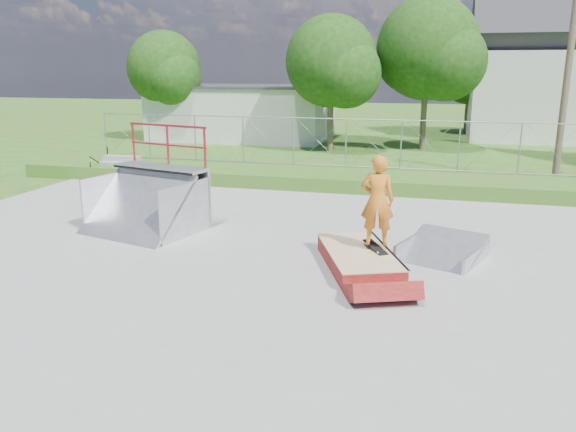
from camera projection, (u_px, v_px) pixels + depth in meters
name	position (u px, v px, depth m)	size (l,w,h in m)	color
ground	(260.00, 279.00, 11.19)	(120.00, 120.00, 0.00)	#2D5C1A
concrete_pad	(260.00, 278.00, 11.19)	(20.00, 16.00, 0.04)	gray
grass_berm	(341.00, 179.00, 20.01)	(24.00, 3.00, 0.50)	#2D5C1A
grind_box	(359.00, 259.00, 11.72)	(2.19, 2.94, 0.39)	maroon
quarter_pipe	(141.00, 181.00, 14.05)	(2.64, 2.24, 2.64)	#A3A5AB
flat_bank_ramp	(442.00, 249.00, 12.23)	(1.57, 1.67, 0.48)	#A3A5AB
skateboard	(375.00, 248.00, 11.71)	(0.22, 0.80, 0.02)	black
skater	(377.00, 204.00, 11.48)	(0.68, 0.45, 1.88)	orange
concrete_stairs	(116.00, 168.00, 21.33)	(1.50, 1.60, 0.80)	gray
chain_link_fence	(346.00, 143.00, 20.65)	(20.00, 0.06, 1.80)	gray
utility_building_flat	(243.00, 113.00, 33.36)	(10.00, 6.00, 3.00)	silver
gable_house	(545.00, 73.00, 32.29)	(8.40, 6.08, 8.94)	silver
utility_pole	(568.00, 70.00, 19.53)	(0.24, 0.24, 8.00)	brown
tree_left_near	(336.00, 65.00, 27.22)	(4.76, 4.48, 6.65)	brown
tree_center	(433.00, 52.00, 27.79)	(5.44, 5.12, 7.60)	brown
tree_left_far	(167.00, 71.00, 31.66)	(4.42, 4.16, 6.18)	brown
tree_back_mid	(474.00, 76.00, 35.02)	(4.08, 3.84, 5.70)	brown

